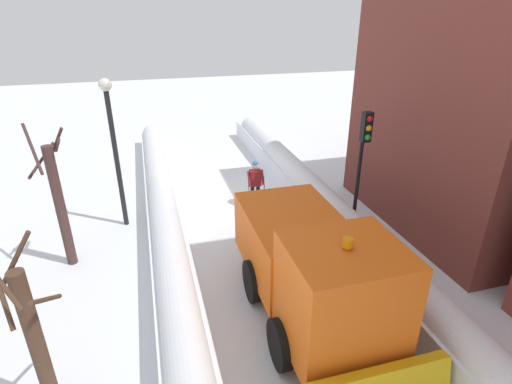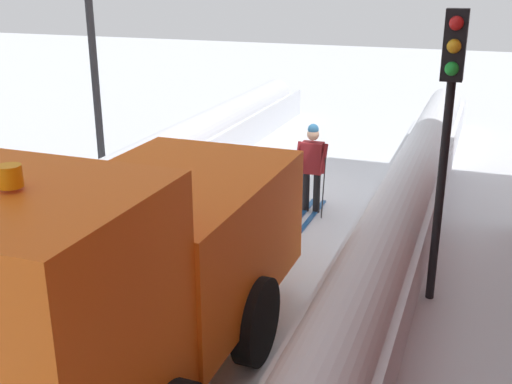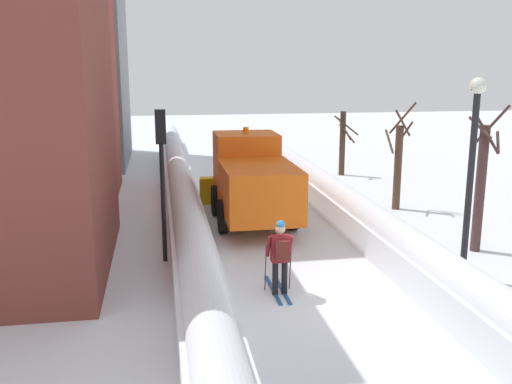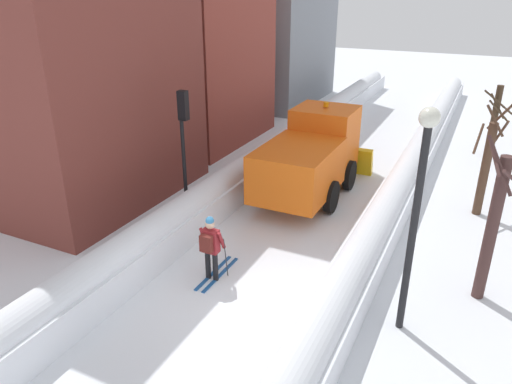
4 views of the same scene
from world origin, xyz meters
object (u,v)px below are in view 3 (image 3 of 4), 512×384
street_lamp (472,154)px  plow_truck (252,180)px  skier (280,254)px  bare_tree_mid (398,163)px  traffic_light_pole (162,156)px  bare_tree_far (343,142)px  bare_tree_near (481,184)px

street_lamp → plow_truck: bearing=125.5°
skier → bare_tree_mid: (5.98, 7.23, 0.73)m
traffic_light_pole → bare_tree_mid: bearing=26.5°
traffic_light_pole → skier: bearing=-48.3°
traffic_light_pole → bare_tree_far: size_ratio=1.33×
street_lamp → bare_tree_near: street_lamp is taller
bare_tree_mid → bare_tree_far: bare_tree_mid is taller
bare_tree_near → street_lamp: bearing=-127.5°
bare_tree_far → street_lamp: bearing=-95.5°
street_lamp → bare_tree_near: size_ratio=1.18×
plow_truck → skier: size_ratio=3.31×
plow_truck → skier: (-0.39, -6.34, -0.48)m
bare_tree_far → traffic_light_pole: bearing=-128.2°
traffic_light_pole → bare_tree_near: 8.97m
bare_tree_mid → bare_tree_far: (0.09, 6.75, -0.11)m
skier → street_lamp: street_lamp is taller
plow_truck → bare_tree_far: size_ratio=1.93×
traffic_light_pole → bare_tree_far: (8.69, 11.05, -1.29)m
street_lamp → bare_tree_far: 13.92m
plow_truck → bare_tree_near: bearing=-35.1°
skier → plow_truck: bearing=86.5°
skier → bare_tree_near: bearing=19.3°
skier → traffic_light_pole: (-2.62, 2.94, 1.91)m
skier → bare_tree_far: bearing=66.5°
traffic_light_pole → bare_tree_mid: size_ratio=1.04×
bare_tree_mid → street_lamp: bearing=-99.9°
traffic_light_pole → bare_tree_far: 14.12m
plow_truck → traffic_light_pole: traffic_light_pole is taller
plow_truck → bare_tree_far: 9.53m
skier → bare_tree_near: bare_tree_near is taller
skier → bare_tree_far: bare_tree_far is taller
skier → bare_tree_near: (6.27, 2.20, 0.99)m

